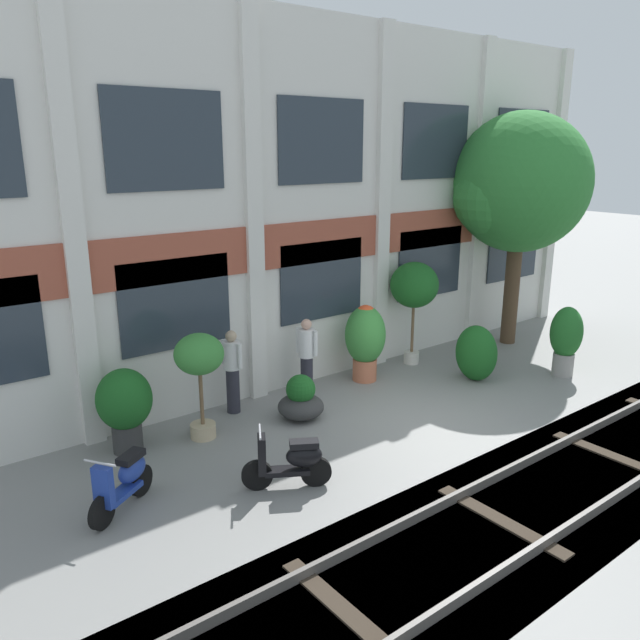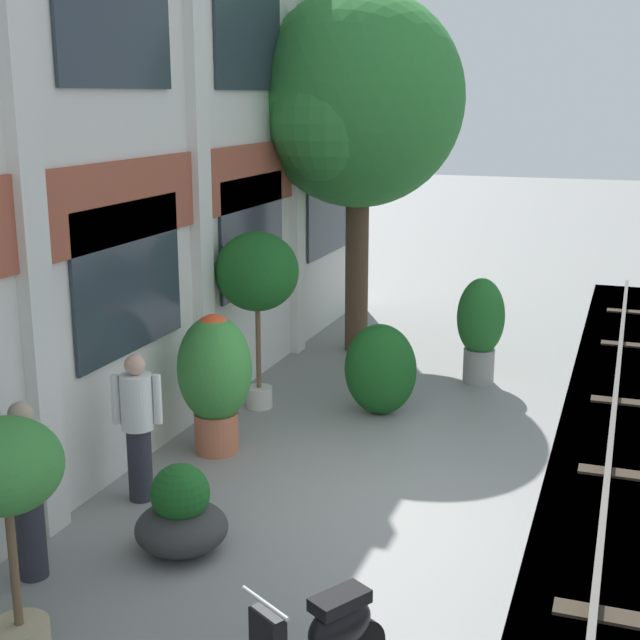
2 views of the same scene
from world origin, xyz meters
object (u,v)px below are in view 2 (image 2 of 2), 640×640
at_px(potted_plant_ribbed_drum, 215,373).
at_px(potted_plant_tall_urn, 257,275).
at_px(potted_plant_fluted_column, 481,322).
at_px(potted_plant_terracotta_small, 6,483).
at_px(resident_by_doorway, 27,485).
at_px(topiary_hedge, 380,369).
at_px(broadleaf_tree, 358,106).
at_px(potted_plant_wide_bowl, 181,516).
at_px(resident_watching_tracks, 138,423).

bearing_deg(potted_plant_ribbed_drum, potted_plant_tall_urn, 4.96).
height_order(potted_plant_fluted_column, potted_plant_terracotta_small, potted_plant_terracotta_small).
bearing_deg(resident_by_doorway, potted_plant_tall_urn, 165.29).
xyz_separation_m(potted_plant_tall_urn, topiary_hedge, (0.31, -1.66, -1.25)).
xyz_separation_m(broadleaf_tree, potted_plant_wide_bowl, (-7.20, -0.50, -3.72)).
height_order(resident_by_doorway, resident_watching_tracks, resident_by_doorway).
height_order(potted_plant_wide_bowl, potted_plant_terracotta_small, potted_plant_terracotta_small).
xyz_separation_m(potted_plant_tall_urn, resident_by_doorway, (-4.84, 0.13, -0.98)).
bearing_deg(potted_plant_wide_bowl, topiary_hedge, -9.97).
distance_m(potted_plant_fluted_column, potted_plant_terracotta_small, 8.29).
bearing_deg(potted_plant_fluted_column, potted_plant_tall_urn, 128.49).
bearing_deg(potted_plant_fluted_column, resident_watching_tracks, 152.55).
bearing_deg(topiary_hedge, resident_by_doorway, 160.87).
height_order(broadleaf_tree, resident_watching_tracks, broadleaf_tree).
bearing_deg(broadleaf_tree, potted_plant_tall_urn, 172.87).
relative_size(potted_plant_wide_bowl, resident_watching_tracks, 0.55).
xyz_separation_m(broadleaf_tree, resident_by_doorway, (-8.08, 0.53, -3.17)).
bearing_deg(broadleaf_tree, topiary_hedge, -156.82).
height_order(potted_plant_tall_urn, resident_by_doorway, potted_plant_tall_urn).
relative_size(potted_plant_terracotta_small, potted_plant_ribbed_drum, 1.13).
distance_m(resident_by_doorway, resident_watching_tracks, 1.73).
xyz_separation_m(potted_plant_wide_bowl, resident_by_doorway, (-0.88, 1.04, 0.55)).
distance_m(resident_watching_tracks, topiary_hedge, 3.83).
height_order(potted_plant_fluted_column, potted_plant_ribbed_drum, potted_plant_ribbed_drum).
xyz_separation_m(potted_plant_fluted_column, potted_plant_tall_urn, (-2.14, 2.69, 0.94)).
bearing_deg(broadleaf_tree, potted_plant_terracotta_small, -179.39).
distance_m(potted_plant_terracotta_small, resident_watching_tracks, 2.84).
distance_m(potted_plant_tall_urn, resident_watching_tracks, 3.27).
bearing_deg(topiary_hedge, potted_plant_wide_bowl, 170.03).
distance_m(potted_plant_tall_urn, resident_by_doorway, 4.94).
bearing_deg(potted_plant_ribbed_drum, potted_plant_terracotta_small, -175.10).
relative_size(potted_plant_fluted_column, potted_plant_ribbed_drum, 0.93).
bearing_deg(potted_plant_terracotta_small, broadleaf_tree, 0.61).
bearing_deg(potted_plant_terracotta_small, potted_plant_tall_urn, 4.92).
distance_m(broadleaf_tree, potted_plant_ribbed_drum, 5.76).
relative_size(potted_plant_wide_bowl, topiary_hedge, 0.71).
bearing_deg(potted_plant_fluted_column, topiary_hedge, 150.56).
height_order(broadleaf_tree, potted_plant_terracotta_small, broadleaf_tree).
distance_m(potted_plant_ribbed_drum, topiary_hedge, 2.50).
bearing_deg(resident_by_doorway, resident_watching_tracks, 163.82).
xyz_separation_m(potted_plant_tall_urn, resident_watching_tracks, (-3.12, 0.04, -1.01)).
xyz_separation_m(potted_plant_wide_bowl, potted_plant_fluted_column, (6.10, -1.78, 0.59)).
relative_size(potted_plant_tall_urn, potted_plant_terracotta_small, 1.27).
relative_size(potted_plant_fluted_column, resident_by_doorway, 0.96).
bearing_deg(resident_by_doorway, broadleaf_tree, 163.03).
bearing_deg(potted_plant_ribbed_drum, potted_plant_wide_bowl, -161.77).
bearing_deg(topiary_hedge, broadleaf_tree, 23.18).
height_order(potted_plant_wide_bowl, resident_by_doorway, resident_by_doorway).
relative_size(potted_plant_terracotta_small, resident_by_doorway, 1.16).
bearing_deg(potted_plant_tall_urn, broadleaf_tree, -7.13).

